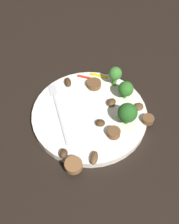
{
  "coord_description": "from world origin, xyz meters",
  "views": [
    {
      "loc": [
        -0.31,
        0.21,
        0.5
      ],
      "look_at": [
        0.0,
        0.0,
        0.02
      ],
      "focal_mm": 42.78,
      "sensor_mm": 36.0,
      "label": 1
    }
  ],
  "objects_px": {
    "mushroom_0": "(111,102)",
    "broccoli_floret_0": "(115,74)",
    "plate": "(90,114)",
    "broccoli_floret_1": "(128,113)",
    "mushroom_1": "(64,154)",
    "mushroom_4": "(68,82)",
    "pepper_strip_0": "(99,76)",
    "mushroom_2": "(94,158)",
    "broccoli_floret_2": "(126,89)",
    "pepper_strip_1": "(85,77)",
    "fork": "(58,108)",
    "mushroom_3": "(139,107)",
    "sausage_slice_2": "(74,165)",
    "sausage_slice_1": "(148,120)",
    "mushroom_5": "(99,124)",
    "sausage_slice_3": "(94,84)",
    "sausage_slice_0": "(114,133)"
  },
  "relations": [
    {
      "from": "mushroom_3",
      "to": "pepper_strip_1",
      "type": "xyz_separation_m",
      "value": [
        0.15,
        0.05,
        -0.0
      ]
    },
    {
      "from": "fork",
      "to": "mushroom_5",
      "type": "height_order",
      "value": "mushroom_5"
    },
    {
      "from": "mushroom_1",
      "to": "mushroom_2",
      "type": "bearing_deg",
      "value": -133.12
    },
    {
      "from": "sausage_slice_0",
      "to": "sausage_slice_2",
      "type": "relative_size",
      "value": 0.79
    },
    {
      "from": "plate",
      "to": "mushroom_0",
      "type": "bearing_deg",
      "value": -99.51
    },
    {
      "from": "plate",
      "to": "broccoli_floret_1",
      "type": "xyz_separation_m",
      "value": [
        -0.07,
        -0.05,
        0.04
      ]
    },
    {
      "from": "sausage_slice_2",
      "to": "mushroom_0",
      "type": "height_order",
      "value": "same"
    },
    {
      "from": "pepper_strip_1",
      "to": "mushroom_4",
      "type": "bearing_deg",
      "value": 82.91
    },
    {
      "from": "broccoli_floret_1",
      "to": "mushroom_0",
      "type": "xyz_separation_m",
      "value": [
        0.06,
        -0.01,
        -0.03
      ]
    },
    {
      "from": "broccoli_floret_1",
      "to": "mushroom_4",
      "type": "xyz_separation_m",
      "value": [
        0.17,
        0.04,
        -0.03
      ]
    },
    {
      "from": "plate",
      "to": "pepper_strip_1",
      "type": "distance_m",
      "value": 0.11
    },
    {
      "from": "broccoli_floret_2",
      "to": "sausage_slice_2",
      "type": "relative_size",
      "value": 1.33
    },
    {
      "from": "sausage_slice_3",
      "to": "mushroom_5",
      "type": "height_order",
      "value": "sausage_slice_3"
    },
    {
      "from": "mushroom_0",
      "to": "pepper_strip_0",
      "type": "height_order",
      "value": "mushroom_0"
    },
    {
      "from": "mushroom_0",
      "to": "broccoli_floret_1",
      "type": "bearing_deg",
      "value": 174.73
    },
    {
      "from": "mushroom_0",
      "to": "mushroom_2",
      "type": "bearing_deg",
      "value": 129.36
    },
    {
      "from": "plate",
      "to": "pepper_strip_0",
      "type": "relative_size",
      "value": 5.87
    },
    {
      "from": "broccoli_floret_0",
      "to": "sausage_slice_3",
      "type": "xyz_separation_m",
      "value": [
        0.02,
        0.05,
        -0.03
      ]
    },
    {
      "from": "broccoli_floret_0",
      "to": "mushroom_2",
      "type": "relative_size",
      "value": 1.74
    },
    {
      "from": "sausage_slice_2",
      "to": "pepper_strip_0",
      "type": "height_order",
      "value": "sausage_slice_2"
    },
    {
      "from": "pepper_strip_1",
      "to": "broccoli_floret_0",
      "type": "bearing_deg",
      "value": -141.78
    },
    {
      "from": "fork",
      "to": "mushroom_3",
      "type": "xyz_separation_m",
      "value": [
        -0.1,
        -0.16,
        0.0
      ]
    },
    {
      "from": "broccoli_floret_1",
      "to": "mushroom_3",
      "type": "bearing_deg",
      "value": -73.4
    },
    {
      "from": "broccoli_floret_0",
      "to": "pepper_strip_1",
      "type": "height_order",
      "value": "broccoli_floret_0"
    },
    {
      "from": "plate",
      "to": "sausage_slice_0",
      "type": "bearing_deg",
      "value": -175.06
    },
    {
      "from": "mushroom_2",
      "to": "pepper_strip_0",
      "type": "xyz_separation_m",
      "value": [
        0.19,
        -0.15,
        -0.0
      ]
    },
    {
      "from": "plate",
      "to": "mushroom_5",
      "type": "relative_size",
      "value": 12.74
    },
    {
      "from": "broccoli_floret_0",
      "to": "mushroom_0",
      "type": "xyz_separation_m",
      "value": [
        -0.05,
        0.05,
        -0.03
      ]
    },
    {
      "from": "fork",
      "to": "mushroom_4",
      "type": "distance_m",
      "value": 0.08
    },
    {
      "from": "broccoli_floret_2",
      "to": "pepper_strip_1",
      "type": "xyz_separation_m",
      "value": [
        0.11,
        0.04,
        -0.03
      ]
    },
    {
      "from": "mushroom_3",
      "to": "pepper_strip_1",
      "type": "height_order",
      "value": "mushroom_3"
    },
    {
      "from": "broccoli_floret_1",
      "to": "mushroom_1",
      "type": "height_order",
      "value": "broccoli_floret_1"
    },
    {
      "from": "sausage_slice_3",
      "to": "mushroom_4",
      "type": "relative_size",
      "value": 1.16
    },
    {
      "from": "mushroom_0",
      "to": "broccoli_floret_0",
      "type": "bearing_deg",
      "value": -43.6
    },
    {
      "from": "plate",
      "to": "sausage_slice_3",
      "type": "distance_m",
      "value": 0.08
    },
    {
      "from": "broccoli_floret_0",
      "to": "mushroom_5",
      "type": "relative_size",
      "value": 2.55
    },
    {
      "from": "plate",
      "to": "pepper_strip_0",
      "type": "bearing_deg",
      "value": -46.4
    },
    {
      "from": "mushroom_3",
      "to": "pepper_strip_0",
      "type": "bearing_deg",
      "value": 6.17
    },
    {
      "from": "pepper_strip_1",
      "to": "sausage_slice_1",
      "type": "bearing_deg",
      "value": -168.66
    },
    {
      "from": "mushroom_0",
      "to": "mushroom_2",
      "type": "height_order",
      "value": "same"
    },
    {
      "from": "broccoli_floret_2",
      "to": "mushroom_4",
      "type": "relative_size",
      "value": 1.56
    },
    {
      "from": "broccoli_floret_0",
      "to": "mushroom_4",
      "type": "distance_m",
      "value": 0.12
    },
    {
      "from": "plate",
      "to": "mushroom_1",
      "type": "height_order",
      "value": "mushroom_1"
    },
    {
      "from": "mushroom_1",
      "to": "mushroom_2",
      "type": "xyz_separation_m",
      "value": [
        -0.04,
        -0.05,
        -0.0
      ]
    },
    {
      "from": "sausage_slice_1",
      "to": "pepper_strip_0",
      "type": "xyz_separation_m",
      "value": [
        0.18,
        0.01,
        -0.0
      ]
    },
    {
      "from": "broccoli_floret_0",
      "to": "broccoli_floret_2",
      "type": "relative_size",
      "value": 1.13
    },
    {
      "from": "broccoli_floret_1",
      "to": "mushroom_4",
      "type": "bearing_deg",
      "value": 14.03
    },
    {
      "from": "mushroom_1",
      "to": "mushroom_4",
      "type": "distance_m",
      "value": 0.2
    },
    {
      "from": "sausage_slice_2",
      "to": "pepper_strip_1",
      "type": "xyz_separation_m",
      "value": [
        0.2,
        -0.16,
        -0.0
      ]
    },
    {
      "from": "broccoli_floret_0",
      "to": "sausage_slice_3",
      "type": "bearing_deg",
      "value": 62.92
    }
  ]
}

